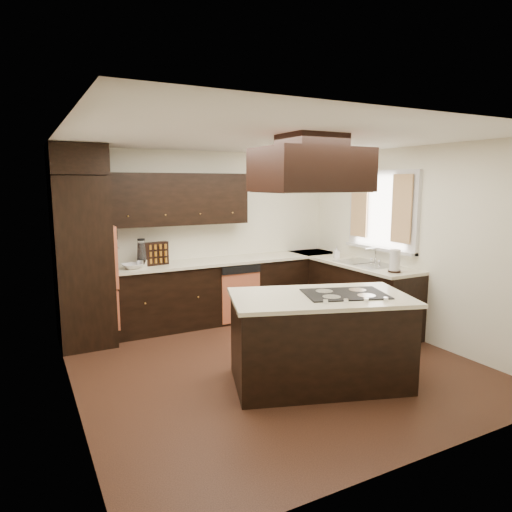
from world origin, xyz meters
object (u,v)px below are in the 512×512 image
range_hood (311,170)px  spice_rack (155,254)px  oven_column (83,262)px  island (319,341)px

range_hood → spice_rack: bearing=111.6°
spice_rack → oven_column: bearing=176.1°
island → range_hood: 1.72m
island → oven_column: bearing=148.4°
range_hood → spice_rack: range_hood is taller
island → spice_rack: 2.73m
oven_column → range_hood: bearing=-50.3°
oven_column → island: oven_column is taller
island → spice_rack: spice_rack is taller
island → spice_rack: (-1.01, 2.45, 0.64)m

